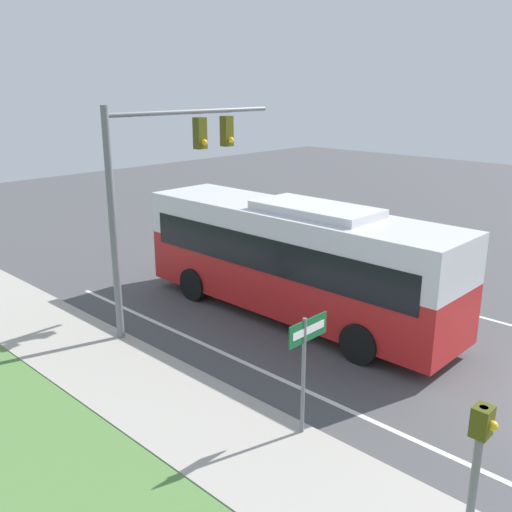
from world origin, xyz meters
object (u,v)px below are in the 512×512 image
(bus, at_px, (294,255))
(signal_gantry, at_px, (165,172))
(pedestrian_signal, at_px, (477,461))
(street_sign, at_px, (306,355))

(bus, bearing_deg, signal_gantry, 141.99)
(signal_gantry, bearing_deg, pedestrian_signal, -104.80)
(signal_gantry, xyz_separation_m, street_sign, (-1.74, -6.54, -2.74))
(bus, relative_size, street_sign, 4.04)
(bus, xyz_separation_m, street_sign, (-4.68, -4.25, -0.15))
(bus, distance_m, signal_gantry, 4.54)
(bus, bearing_deg, pedestrian_signal, -125.06)
(bus, xyz_separation_m, pedestrian_signal, (-5.68, -8.10, -0.08))
(pedestrian_signal, bearing_deg, signal_gantry, 75.20)
(bus, distance_m, pedestrian_signal, 9.89)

